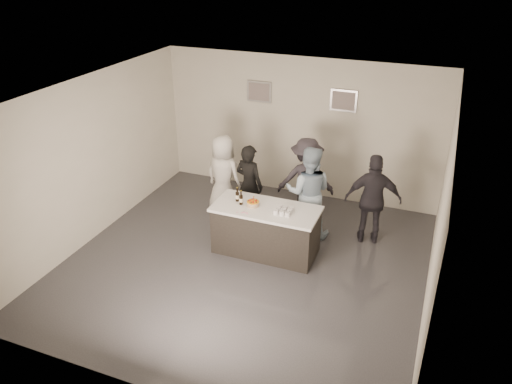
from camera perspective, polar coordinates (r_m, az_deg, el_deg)
floor at (r=8.81m, az=-1.21°, el=-8.07°), size 6.00×6.00×0.00m
ceiling at (r=7.52m, az=-1.43°, el=11.08°), size 6.00×6.00×0.00m
wall_back at (r=10.67m, az=4.98°, el=7.30°), size 6.00×0.04×3.00m
wall_front at (r=5.82m, az=-13.03°, el=-11.38°), size 6.00×0.04×3.00m
wall_left at (r=9.53m, az=-18.22°, el=3.60°), size 0.04×6.00×3.00m
wall_right at (r=7.54m, az=20.26°, el=-2.97°), size 0.04×6.00×3.00m
picture_left at (r=10.71m, az=0.38°, el=11.40°), size 0.54×0.04×0.44m
picture_right at (r=10.22m, az=9.98°, el=10.26°), size 0.54×0.04×0.44m
bar_counter at (r=8.87m, az=1.13°, el=-4.36°), size 1.86×0.86×0.90m
cake at (r=8.69m, az=-0.34°, el=-1.36°), size 0.22×0.22×0.08m
beer_bottle_a at (r=8.81m, az=-2.15°, el=-0.28°), size 0.07×0.07×0.26m
beer_bottle_b at (r=8.70m, az=-1.72°, el=-0.65°), size 0.07×0.07×0.26m
tumbler_cluster at (r=8.48m, az=3.19°, el=-2.13°), size 0.30×0.30×0.08m
candles at (r=8.48m, az=-1.54°, el=-2.39°), size 0.24×0.08×0.01m
person_main_black at (r=9.65m, az=-0.78°, el=0.84°), size 0.67×0.52×1.63m
person_main_blue at (r=9.24m, az=6.00°, el=-0.01°), size 0.97×0.81×1.78m
person_guest_left at (r=10.01m, az=-3.75°, el=1.89°), size 0.92×0.70×1.67m
person_guest_right at (r=9.24m, az=13.23°, el=-0.84°), size 1.08×0.63×1.73m
person_guest_back at (r=9.82m, az=5.73°, el=1.42°), size 1.23×0.88×1.71m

